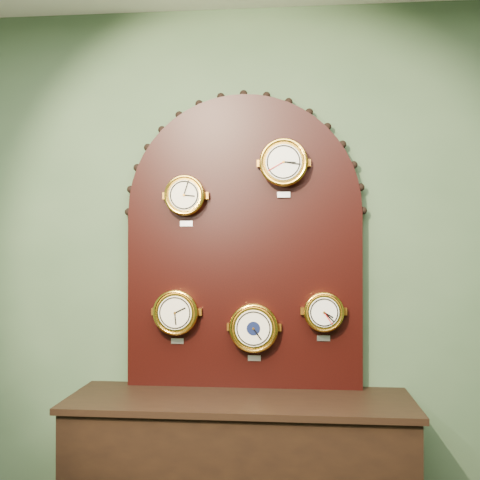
# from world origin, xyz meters

# --- Properties ---
(wall_back) EXTENTS (4.00, 0.00, 4.00)m
(wall_back) POSITION_xyz_m (0.00, 2.50, 1.40)
(wall_back) COLOR #405A3D
(wall_back) RESTS_ON ground
(display_board) EXTENTS (1.26, 0.06, 1.53)m
(display_board) POSITION_xyz_m (0.00, 2.45, 1.63)
(display_board) COLOR black
(display_board) RESTS_ON shop_counter
(roman_clock) EXTENTS (0.21, 0.08, 0.26)m
(roman_clock) POSITION_xyz_m (-0.29, 2.38, 1.81)
(roman_clock) COLOR gold
(roman_clock) RESTS_ON display_board
(arabic_clock) EXTENTS (0.24, 0.08, 0.29)m
(arabic_clock) POSITION_xyz_m (0.21, 2.38, 1.97)
(arabic_clock) COLOR gold
(arabic_clock) RESTS_ON display_board
(hygrometer) EXTENTS (0.23, 0.08, 0.28)m
(hygrometer) POSITION_xyz_m (-0.34, 2.38, 1.21)
(hygrometer) COLOR gold
(hygrometer) RESTS_ON display_board
(barometer) EXTENTS (0.25, 0.08, 0.30)m
(barometer) POSITION_xyz_m (0.06, 2.38, 1.14)
(barometer) COLOR gold
(barometer) RESTS_ON display_board
(tide_clock) EXTENTS (0.20, 0.08, 0.25)m
(tide_clock) POSITION_xyz_m (0.41, 2.38, 1.22)
(tide_clock) COLOR gold
(tide_clock) RESTS_ON display_board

